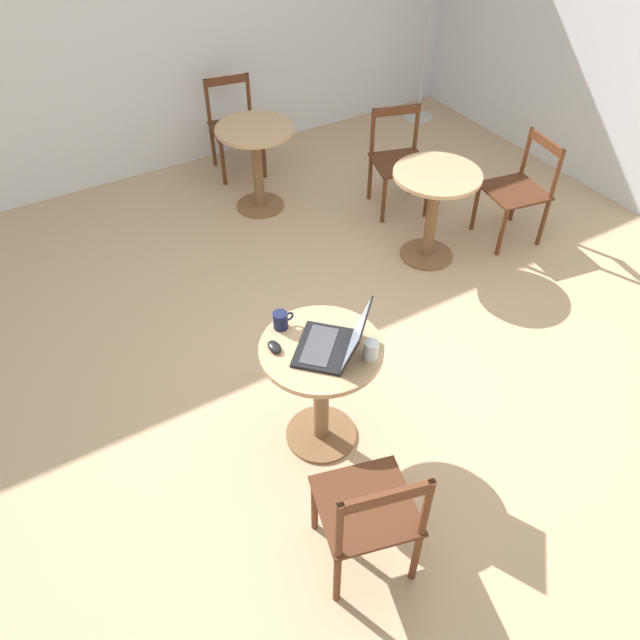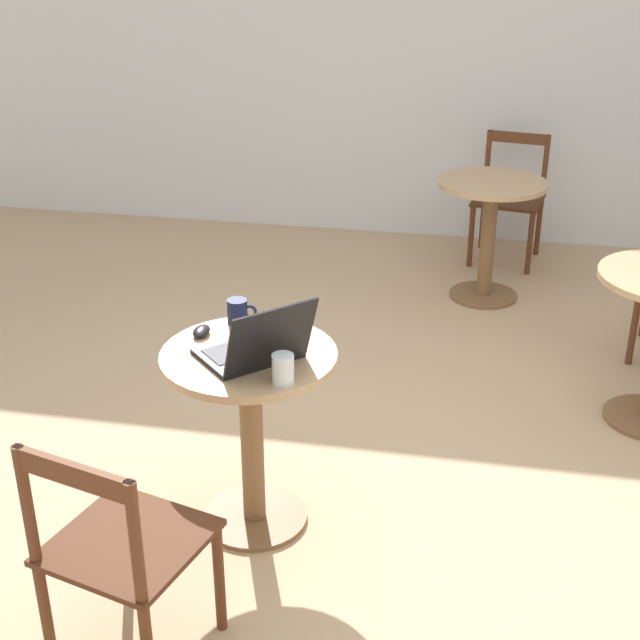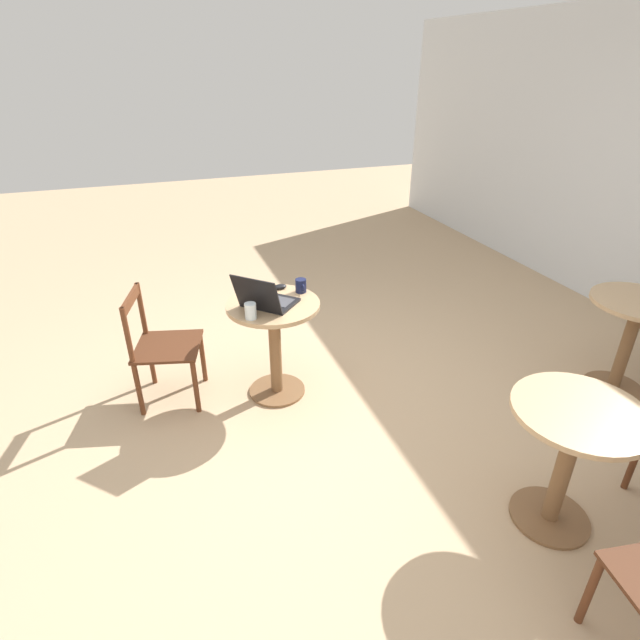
# 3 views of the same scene
# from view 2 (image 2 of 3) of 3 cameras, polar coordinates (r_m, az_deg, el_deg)

# --- Properties ---
(ground_plane) EXTENTS (16.00, 16.00, 0.00)m
(ground_plane) POSITION_cam_2_polar(r_m,az_deg,el_deg) (3.77, 2.34, -10.65)
(ground_plane) COLOR tan
(wall_back) EXTENTS (9.40, 0.06, 2.70)m
(wall_back) POSITION_cam_2_polar(r_m,az_deg,el_deg) (6.33, 7.38, 17.15)
(wall_back) COLOR silver
(wall_back) RESTS_ON ground_plane
(cafe_table_near) EXTENTS (0.64, 0.64, 0.74)m
(cafe_table_near) POSITION_cam_2_polar(r_m,az_deg,el_deg) (3.32, -4.46, -5.46)
(cafe_table_near) COLOR brown
(cafe_table_near) RESTS_ON ground_plane
(cafe_table_far) EXTENTS (0.64, 0.64, 0.74)m
(cafe_table_far) POSITION_cam_2_polar(r_m,az_deg,el_deg) (5.42, 10.81, 6.52)
(cafe_table_far) COLOR brown
(cafe_table_far) RESTS_ON ground_plane
(chair_near_front) EXTENTS (0.53, 0.53, 0.83)m
(chair_near_front) POSITION_cam_2_polar(r_m,az_deg,el_deg) (2.84, -12.67, -14.20)
(chair_near_front) COLOR #562D19
(chair_near_front) RESTS_ON ground_plane
(chair_far_back) EXTENTS (0.50, 0.50, 0.83)m
(chair_far_back) POSITION_cam_2_polar(r_m,az_deg,el_deg) (6.11, 12.03, 7.65)
(chair_far_back) COLOR #562D19
(chair_far_back) RESTS_ON ground_plane
(laptop) EXTENTS (0.48, 0.48, 0.26)m
(laptop) POSITION_cam_2_polar(r_m,az_deg,el_deg) (3.13, -4.18, -1.76)
(laptop) COLOR black
(laptop) RESTS_ON cafe_table_near
(mouse) EXTENTS (0.06, 0.10, 0.03)m
(mouse) POSITION_cam_2_polar(r_m,az_deg,el_deg) (3.36, -7.60, -0.71)
(mouse) COLOR black
(mouse) RESTS_ON cafe_table_near
(mug) EXTENTS (0.12, 0.08, 0.10)m
(mug) POSITION_cam_2_polar(r_m,az_deg,el_deg) (3.42, -5.27, 0.54)
(mug) COLOR #141938
(mug) RESTS_ON cafe_table_near
(drinking_glass) EXTENTS (0.08, 0.08, 0.11)m
(drinking_glass) POSITION_cam_2_polar(r_m,az_deg,el_deg) (2.99, -2.39, -3.15)
(drinking_glass) COLOR silver
(drinking_glass) RESTS_ON cafe_table_near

